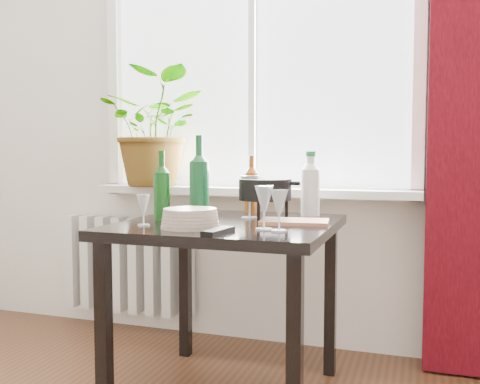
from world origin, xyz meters
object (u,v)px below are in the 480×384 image
(tv_remote, at_px, (218,231))
(fondue_pot, at_px, (265,199))
(radiator, at_px, (128,265))
(wine_bottle_left, at_px, (162,185))
(potted_plant, at_px, (157,129))
(cleaning_bottle, at_px, (310,183))
(wineglass_back_left, at_px, (202,192))
(table, at_px, (229,244))
(wineglass_back_center, at_px, (250,196))
(plate_stack, at_px, (190,219))
(wine_bottle_right, at_px, (199,176))
(wineglass_front_left, at_px, (143,210))
(cutting_board, at_px, (295,222))
(wineglass_front_right, at_px, (264,207))
(bottle_amber, at_px, (252,184))
(wineglass_far_right, at_px, (279,210))

(tv_remote, bearing_deg, fondue_pot, 91.86)
(radiator, distance_m, wine_bottle_left, 1.01)
(potted_plant, height_order, cleaning_bottle, potted_plant)
(wine_bottle_left, height_order, wineglass_back_left, wine_bottle_left)
(table, distance_m, wineglass_back_center, 0.23)
(table, bearing_deg, wineglass_back_left, 128.50)
(plate_stack, distance_m, tv_remote, 0.19)
(tv_remote, bearing_deg, wine_bottle_left, 149.17)
(wine_bottle_right, relative_size, wineglass_front_left, 2.95)
(tv_remote, bearing_deg, cutting_board, 69.30)
(wine_bottle_left, bearing_deg, cutting_board, 7.38)
(radiator, distance_m, wineglass_back_left, 0.81)
(wineglass_front_right, height_order, wineglass_front_left, wineglass_front_right)
(radiator, bearing_deg, fondue_pot, -27.81)
(potted_plant, relative_size, tv_remote, 3.73)
(bottle_amber, distance_m, wineglass_far_right, 0.65)
(potted_plant, bearing_deg, wineglass_front_right, -41.86)
(bottle_amber, bearing_deg, wineglass_front_left, -112.83)
(wineglass_back_left, bearing_deg, wine_bottle_right, -69.68)
(table, xyz_separation_m, wineglass_back_left, (-0.25, 0.32, 0.19))
(bottle_amber, bearing_deg, fondue_pot, -61.26)
(table, height_order, bottle_amber, bottle_amber)
(bottle_amber, relative_size, fondue_pot, 1.07)
(wineglass_back_left, xyz_separation_m, plate_stack, (0.18, -0.54, -0.06))
(wine_bottle_left, xyz_separation_m, wineglass_far_right, (0.55, -0.17, -0.07))
(wineglass_front_right, bearing_deg, potted_plant, 138.14)
(wineglass_back_center, xyz_separation_m, wineglass_back_left, (-0.30, 0.19, -0.00))
(wine_bottle_left, bearing_deg, wineglass_far_right, -16.77)
(bottle_amber, bearing_deg, wineglass_front_right, -68.14)
(potted_plant, distance_m, wineglass_front_left, 0.92)
(wine_bottle_left, bearing_deg, wineglass_back_center, 26.93)
(fondue_pot, bearing_deg, cleaning_bottle, 38.82)
(potted_plant, bearing_deg, radiator, 161.31)
(radiator, distance_m, plate_stack, 1.22)
(cutting_board, bearing_deg, plate_stack, -143.54)
(bottle_amber, xyz_separation_m, cutting_board, (0.29, -0.34, -0.13))
(potted_plant, distance_m, plate_stack, 1.01)
(wineglass_front_left, height_order, tv_remote, wineglass_front_left)
(wine_bottle_right, relative_size, wineglass_back_left, 1.94)
(radiator, bearing_deg, bottle_amber, -17.13)
(wineglass_back_center, xyz_separation_m, cutting_board, (0.22, -0.10, -0.09))
(wine_bottle_right, xyz_separation_m, bottle_amber, (0.15, 0.29, -0.05))
(radiator, bearing_deg, wineglass_front_right, -37.60)
(table, height_order, wineglass_back_center, wineglass_back_center)
(cleaning_bottle, relative_size, fondue_pot, 1.15)
(tv_remote, bearing_deg, cleaning_bottle, 80.57)
(wineglass_front_right, distance_m, wineglass_front_left, 0.48)
(table, height_order, potted_plant, potted_plant)
(wineglass_back_center, relative_size, plate_stack, 0.87)
(radiator, relative_size, wineglass_front_left, 6.44)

